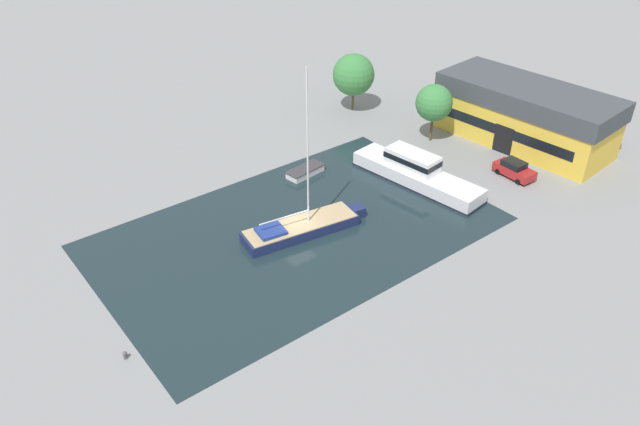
{
  "coord_description": "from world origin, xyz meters",
  "views": [
    {
      "loc": [
        36.61,
        -26.01,
        31.15
      ],
      "look_at": [
        0.0,
        2.56,
        1.0
      ],
      "focal_mm": 35.0,
      "sensor_mm": 36.0,
      "label": 1
    }
  ],
  "objects_px": {
    "quay_tree_near_building": "(434,103)",
    "sailboat_moored": "(302,227)",
    "quay_tree_by_water": "(354,75)",
    "small_dinghy": "(305,171)",
    "parked_car": "(514,169)",
    "motor_cruiser": "(416,173)",
    "warehouse_building": "(525,114)"
  },
  "relations": [
    {
      "from": "parked_car",
      "to": "motor_cruiser",
      "type": "height_order",
      "value": "motor_cruiser"
    },
    {
      "from": "quay_tree_by_water",
      "to": "small_dinghy",
      "type": "relative_size",
      "value": 1.64
    },
    {
      "from": "quay_tree_by_water",
      "to": "parked_car",
      "type": "xyz_separation_m",
      "value": [
        22.57,
        1.99,
        -3.67
      ]
    },
    {
      "from": "quay_tree_by_water",
      "to": "motor_cruiser",
      "type": "height_order",
      "value": "quay_tree_by_water"
    },
    {
      "from": "quay_tree_by_water",
      "to": "sailboat_moored",
      "type": "distance_m",
      "value": 27.29
    },
    {
      "from": "warehouse_building",
      "to": "small_dinghy",
      "type": "height_order",
      "value": "warehouse_building"
    },
    {
      "from": "quay_tree_by_water",
      "to": "small_dinghy",
      "type": "bearing_deg",
      "value": -56.78
    },
    {
      "from": "quay_tree_near_building",
      "to": "motor_cruiser",
      "type": "height_order",
      "value": "quay_tree_near_building"
    },
    {
      "from": "quay_tree_near_building",
      "to": "sailboat_moored",
      "type": "relative_size",
      "value": 0.43
    },
    {
      "from": "quay_tree_near_building",
      "to": "small_dinghy",
      "type": "bearing_deg",
      "value": -98.53
    },
    {
      "from": "quay_tree_by_water",
      "to": "small_dinghy",
      "type": "distance_m",
      "value": 17.54
    },
    {
      "from": "sailboat_moored",
      "to": "motor_cruiser",
      "type": "distance_m",
      "value": 13.99
    },
    {
      "from": "quay_tree_near_building",
      "to": "parked_car",
      "type": "height_order",
      "value": "quay_tree_near_building"
    },
    {
      "from": "quay_tree_by_water",
      "to": "parked_car",
      "type": "height_order",
      "value": "quay_tree_by_water"
    },
    {
      "from": "warehouse_building",
      "to": "motor_cruiser",
      "type": "distance_m",
      "value": 15.91
    },
    {
      "from": "sailboat_moored",
      "to": "small_dinghy",
      "type": "bearing_deg",
      "value": 150.44
    },
    {
      "from": "warehouse_building",
      "to": "sailboat_moored",
      "type": "bearing_deg",
      "value": -96.62
    },
    {
      "from": "quay_tree_near_building",
      "to": "small_dinghy",
      "type": "xyz_separation_m",
      "value": [
        -2.35,
        -15.69,
        -4.08
      ]
    },
    {
      "from": "motor_cruiser",
      "to": "small_dinghy",
      "type": "xyz_separation_m",
      "value": [
        -7.99,
        -7.58,
        -0.76
      ]
    },
    {
      "from": "quay_tree_by_water",
      "to": "motor_cruiser",
      "type": "distance_m",
      "value": 18.87
    },
    {
      "from": "quay_tree_near_building",
      "to": "quay_tree_by_water",
      "type": "xyz_separation_m",
      "value": [
        -11.69,
        -1.43,
        0.06
      ]
    },
    {
      "from": "quay_tree_near_building",
      "to": "motor_cruiser",
      "type": "distance_m",
      "value": 10.42
    },
    {
      "from": "sailboat_moored",
      "to": "motor_cruiser",
      "type": "height_order",
      "value": "sailboat_moored"
    },
    {
      "from": "quay_tree_near_building",
      "to": "parked_car",
      "type": "xyz_separation_m",
      "value": [
        10.88,
        0.56,
        -3.61
      ]
    },
    {
      "from": "quay_tree_near_building",
      "to": "quay_tree_by_water",
      "type": "bearing_deg",
      "value": -173.01
    },
    {
      "from": "parked_car",
      "to": "small_dinghy",
      "type": "distance_m",
      "value": 20.96
    },
    {
      "from": "quay_tree_near_building",
      "to": "sailboat_moored",
      "type": "xyz_separation_m",
      "value": [
        5.72,
        -22.08,
        -3.84
      ]
    },
    {
      "from": "parked_car",
      "to": "motor_cruiser",
      "type": "distance_m",
      "value": 10.14
    },
    {
      "from": "warehouse_building",
      "to": "small_dinghy",
      "type": "relative_size",
      "value": 4.59
    },
    {
      "from": "small_dinghy",
      "to": "sailboat_moored",
      "type": "bearing_deg",
      "value": -46.3
    },
    {
      "from": "quay_tree_by_water",
      "to": "small_dinghy",
      "type": "height_order",
      "value": "quay_tree_by_water"
    },
    {
      "from": "quay_tree_near_building",
      "to": "sailboat_moored",
      "type": "height_order",
      "value": "sailboat_moored"
    }
  ]
}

